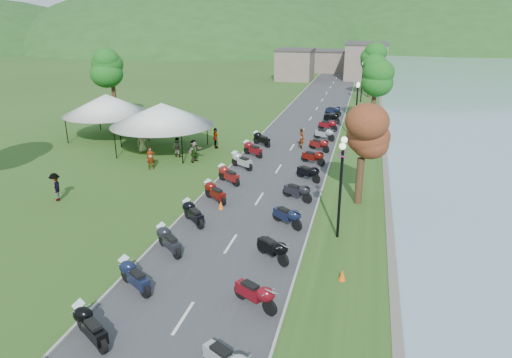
# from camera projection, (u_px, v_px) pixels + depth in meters

# --- Properties ---
(road) EXTENTS (7.00, 120.00, 0.02)m
(road) POSITION_uv_depth(u_px,v_px,m) (302.00, 131.00, 44.20)
(road) COLOR #3B3B3E
(road) RESTS_ON ground
(hills_backdrop) EXTENTS (360.00, 120.00, 76.00)m
(hills_backdrop) POSITION_uv_depth(u_px,v_px,m) (358.00, 44.00, 190.56)
(hills_backdrop) COLOR #285621
(hills_backdrop) RESTS_ON ground
(far_building) EXTENTS (18.00, 16.00, 5.00)m
(far_building) POSITION_uv_depth(u_px,v_px,m) (327.00, 62.00, 84.98)
(far_building) COLOR #75665B
(far_building) RESTS_ON ground
(moto_row_left) EXTENTS (2.60, 37.94, 1.10)m
(moto_row_left) POSITION_uv_depth(u_px,v_px,m) (182.00, 227.00, 22.79)
(moto_row_left) COLOR #331411
(moto_row_left) RESTS_ON ground
(moto_row_right) EXTENTS (2.60, 46.69, 1.10)m
(moto_row_right) POSITION_uv_depth(u_px,v_px,m) (307.00, 172.00, 30.80)
(moto_row_right) COLOR #331411
(moto_row_right) RESTS_ON ground
(vendor_tent_main) EXTENTS (5.56, 5.56, 4.00)m
(vendor_tent_main) POSITION_uv_depth(u_px,v_px,m) (163.00, 128.00, 36.98)
(vendor_tent_main) COLOR white
(vendor_tent_main) RESTS_ON ground
(vendor_tent_side) EXTENTS (5.18, 5.18, 4.00)m
(vendor_tent_side) POSITION_uv_depth(u_px,v_px,m) (108.00, 116.00, 41.13)
(vendor_tent_side) COLOR white
(vendor_tent_side) RESTS_ON ground
(tree_lakeside) EXTENTS (2.28, 2.28, 6.34)m
(tree_lakeside) POSITION_uv_depth(u_px,v_px,m) (362.00, 152.00, 26.09)
(tree_lakeside) COLOR #1D6C1C
(tree_lakeside) RESTS_ON ground
(pedestrian_a) EXTENTS (0.76, 0.69, 1.69)m
(pedestrian_a) POSITION_uv_depth(u_px,v_px,m) (152.00, 169.00, 33.23)
(pedestrian_a) COLOR slate
(pedestrian_a) RESTS_ON ground
(pedestrian_b) EXTENTS (0.82, 0.55, 1.56)m
(pedestrian_b) POSITION_uv_depth(u_px,v_px,m) (178.00, 156.00, 36.24)
(pedestrian_b) COLOR slate
(pedestrian_b) RESTS_ON ground
(pedestrian_c) EXTENTS (1.06, 1.15, 1.72)m
(pedestrian_c) POSITION_uv_depth(u_px,v_px,m) (58.00, 200.00, 27.56)
(pedestrian_c) COLOR slate
(pedestrian_c) RESTS_ON ground
(traffic_cone_near) EXTENTS (0.31, 0.31, 0.49)m
(traffic_cone_near) POSITION_uv_depth(u_px,v_px,m) (146.00, 285.00, 18.40)
(traffic_cone_near) COLOR #F2590C
(traffic_cone_near) RESTS_ON ground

